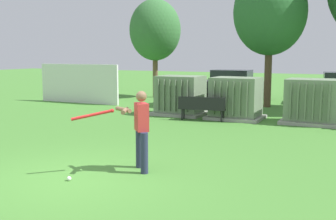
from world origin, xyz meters
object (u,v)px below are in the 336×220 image
batter (139,126)px  transformer_mid_west (236,99)px  transformer_mid_east (312,102)px  sports_ball (69,179)px  parked_car_leftmost (230,85)px  park_bench (202,107)px  transformer_west (180,96)px

batter → transformer_mid_west: bearing=92.0°
transformer_mid_west → transformer_mid_east: bearing=4.2°
sports_ball → parked_car_leftmost: 16.56m
sports_ball → park_bench: bearing=92.7°
parked_car_leftmost → sports_ball: bearing=-83.2°
transformer_west → transformer_mid_east: 5.21m
transformer_west → transformer_mid_east: bearing=1.6°
transformer_west → batter: bearing=-71.4°
transformer_mid_east → park_bench: size_ratio=1.14×
transformer_mid_west → batter: bearing=-88.0°
transformer_mid_west → transformer_mid_east: same height
park_bench → batter: batter is taller
transformer_west → parked_car_leftmost: size_ratio=0.49×
transformer_west → parked_car_leftmost: same height
transformer_mid_east → parked_car_leftmost: bearing=127.4°
transformer_mid_west → parked_car_leftmost: size_ratio=0.49×
transformer_mid_east → park_bench: transformer_mid_east is taller
transformer_west → park_bench: (1.41, -1.10, -0.25)m
transformer_west → parked_car_leftmost: bearing=91.4°
transformer_west → transformer_mid_east: (5.21, 0.14, 0.00)m
sports_ball → transformer_west: bearing=101.0°
sports_ball → parked_car_leftmost: (-1.96, 16.43, 0.71)m
parked_car_leftmost → batter: bearing=-79.4°
transformer_west → transformer_mid_west: size_ratio=1.00×
transformer_mid_west → sports_ball: transformer_mid_west is taller
transformer_mid_west → park_bench: (-1.00, -1.04, -0.25)m
transformer_mid_west → parked_car_leftmost: 7.69m
transformer_west → sports_ball: bearing=-79.0°
park_bench → batter: size_ratio=1.06×
parked_car_leftmost → transformer_west: bearing=-88.6°
park_bench → sports_ball: size_ratio=20.44×
transformer_west → parked_car_leftmost: 7.18m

